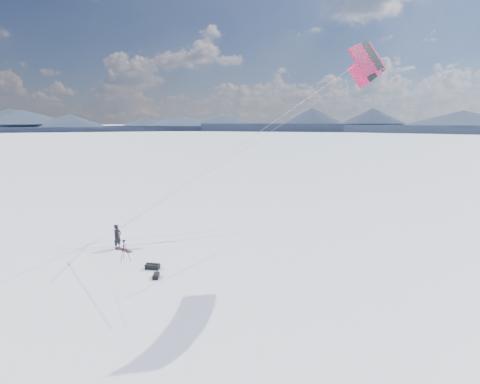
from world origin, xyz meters
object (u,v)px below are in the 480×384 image
Objects in this scene: snowkiter at (118,249)px; gear_bag_b at (156,276)px; tripod at (124,248)px; snowboard at (123,250)px; gear_bag_a at (153,266)px.

gear_bag_b is at bearing -118.25° from snowkiter.
snowkiter is 2.58m from tripod.
snowkiter is 1.08× the size of snowboard.
gear_bag_b is at bearing -17.62° from snowboard.
gear_bag_a is 1.32m from gear_bag_b.
gear_bag_b is at bearing -58.18° from gear_bag_a.
tripod is at bearing -128.63° from snowkiter.
tripod is at bearing -33.46° from snowboard.
snowkiter reaches higher than gear_bag_a.
tripod reaches higher than snowboard.
gear_bag_b is (5.64, -1.85, 0.13)m from snowkiter.
gear_bag_a is (4.08, -1.13, 0.14)m from snowboard.
tripod reaches higher than snowkiter.
snowboard is 2.22m from tripod.
snowboard is at bearing 141.34° from gear_bag_a.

